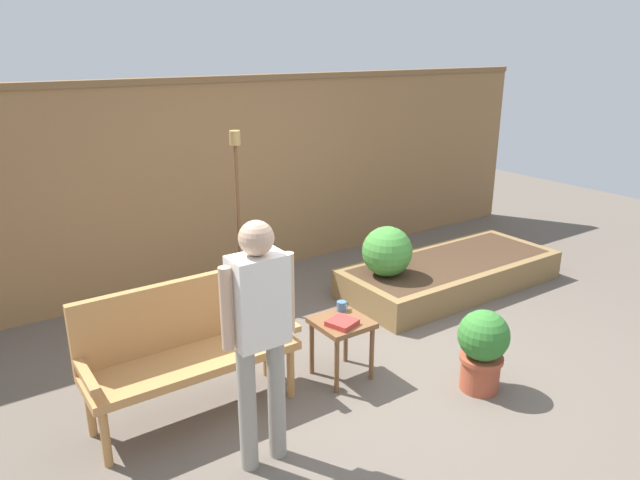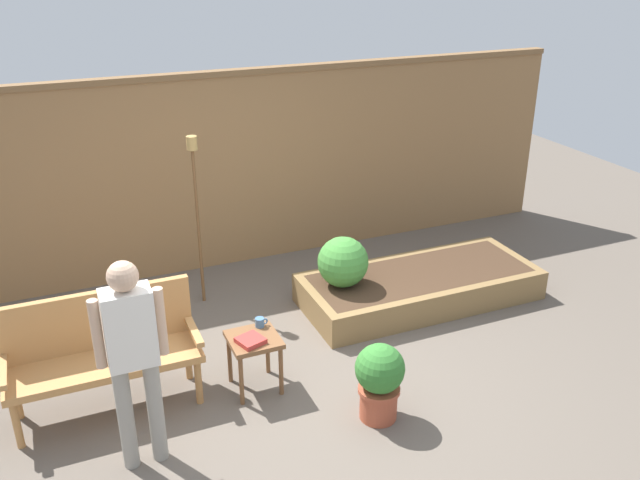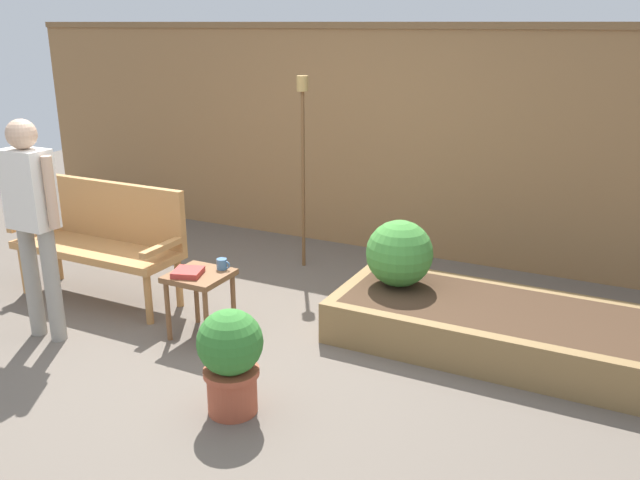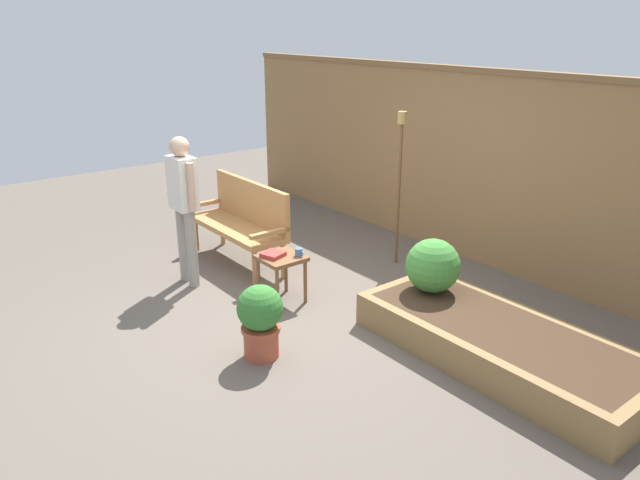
# 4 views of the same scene
# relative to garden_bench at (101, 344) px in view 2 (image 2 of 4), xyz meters

# --- Properties ---
(ground_plane) EXTENTS (14.00, 14.00, 0.00)m
(ground_plane) POSITION_rel_garden_bench_xyz_m (1.50, -0.45, -0.54)
(ground_plane) COLOR #60564C
(fence_back) EXTENTS (8.40, 0.14, 2.16)m
(fence_back) POSITION_rel_garden_bench_xyz_m (1.50, 2.15, 0.55)
(fence_back) COLOR olive
(fence_back) RESTS_ON ground_plane
(garden_bench) EXTENTS (1.44, 0.48, 0.94)m
(garden_bench) POSITION_rel_garden_bench_xyz_m (0.00, 0.00, 0.00)
(garden_bench) COLOR #B77F47
(garden_bench) RESTS_ON ground_plane
(side_table) EXTENTS (0.40, 0.40, 0.48)m
(side_table) POSITION_rel_garden_bench_xyz_m (1.13, -0.26, -0.15)
(side_table) COLOR brown
(side_table) RESTS_ON ground_plane
(cup_on_table) EXTENTS (0.11, 0.07, 0.08)m
(cup_on_table) POSITION_rel_garden_bench_xyz_m (1.23, -0.12, -0.03)
(cup_on_table) COLOR teal
(cup_on_table) RESTS_ON side_table
(book_on_table) EXTENTS (0.24, 0.24, 0.04)m
(book_on_table) POSITION_rel_garden_bench_xyz_m (1.09, -0.33, -0.04)
(book_on_table) COLOR #B2332D
(book_on_table) RESTS_ON side_table
(potted_boxwood) EXTENTS (0.38, 0.38, 0.63)m
(potted_boxwood) POSITION_rel_garden_bench_xyz_m (1.88, -0.99, -0.19)
(potted_boxwood) COLOR #A84C33
(potted_boxwood) RESTS_ON ground_plane
(raised_planter_bed) EXTENTS (2.40, 1.00, 0.30)m
(raised_planter_bed) POSITION_rel_garden_bench_xyz_m (3.14, 0.51, -0.39)
(raised_planter_bed) COLOR olive
(raised_planter_bed) RESTS_ON ground_plane
(shrub_near_bench) EXTENTS (0.49, 0.49, 0.49)m
(shrub_near_bench) POSITION_rel_garden_bench_xyz_m (2.31, 0.59, 0.00)
(shrub_near_bench) COLOR brown
(shrub_near_bench) RESTS_ON raised_planter_bed
(tiki_torch) EXTENTS (0.10, 0.10, 1.72)m
(tiki_torch) POSITION_rel_garden_bench_xyz_m (1.10, 1.35, 0.63)
(tiki_torch) COLOR brown
(tiki_torch) RESTS_ON ground_plane
(person_by_bench) EXTENTS (0.47, 0.20, 1.56)m
(person_by_bench) POSITION_rel_garden_bench_xyz_m (0.15, -0.77, 0.39)
(person_by_bench) COLOR gray
(person_by_bench) RESTS_ON ground_plane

